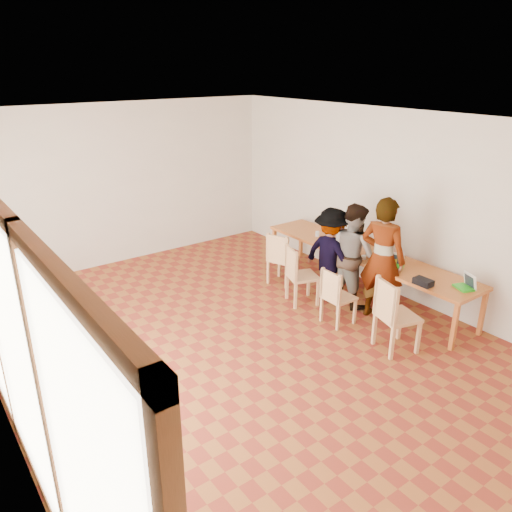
# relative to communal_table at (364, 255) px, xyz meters

# --- Properties ---
(ground) EXTENTS (8.00, 8.00, 0.00)m
(ground) POSITION_rel_communal_table_xyz_m (-2.50, -0.17, -0.70)
(ground) COLOR brown
(ground) RESTS_ON ground
(wall_back) EXTENTS (6.00, 0.10, 3.00)m
(wall_back) POSITION_rel_communal_table_xyz_m (-2.50, 3.83, 0.80)
(wall_back) COLOR beige
(wall_back) RESTS_ON ground
(wall_right) EXTENTS (0.10, 8.00, 3.00)m
(wall_right) POSITION_rel_communal_table_xyz_m (0.50, -0.17, 0.80)
(wall_right) COLOR beige
(wall_right) RESTS_ON ground
(ceiling) EXTENTS (6.00, 8.00, 0.04)m
(ceiling) POSITION_rel_communal_table_xyz_m (-2.50, -0.17, 2.32)
(ceiling) COLOR white
(ceiling) RESTS_ON wall_back
(communal_table) EXTENTS (0.80, 4.00, 0.75)m
(communal_table) POSITION_rel_communal_table_xyz_m (0.00, 0.00, 0.00)
(communal_table) COLOR #C96A2C
(communal_table) RESTS_ON ground
(side_table) EXTENTS (0.90, 0.90, 0.75)m
(side_table) POSITION_rel_communal_table_xyz_m (-4.90, 1.74, -0.03)
(side_table) COLOR #C96A2C
(side_table) RESTS_ON ground
(chair_near) EXTENTS (0.59, 0.59, 0.55)m
(chair_near) POSITION_rel_communal_table_xyz_m (-1.04, -1.43, -0.07)
(chair_near) COLOR tan
(chair_near) RESTS_ON ground
(chair_mid) EXTENTS (0.41, 0.41, 0.46)m
(chair_mid) POSITION_rel_communal_table_xyz_m (-1.12, -0.47, -0.17)
(chair_mid) COLOR tan
(chair_mid) RESTS_ON ground
(chair_far) EXTENTS (0.57, 0.57, 0.51)m
(chair_far) POSITION_rel_communal_table_xyz_m (-1.11, 0.39, -0.12)
(chair_far) COLOR tan
(chair_far) RESTS_ON ground
(chair_empty) EXTENTS (0.55, 0.55, 0.50)m
(chair_empty) POSITION_rel_communal_table_xyz_m (-0.86, 1.12, -0.13)
(chair_empty) COLOR tan
(chair_empty) RESTS_ON ground
(chair_spare) EXTENTS (0.53, 0.53, 0.46)m
(chair_spare) POSITION_rel_communal_table_xyz_m (-4.92, 2.04, -0.18)
(chair_spare) COLOR tan
(chair_spare) RESTS_ON ground
(person_near) EXTENTS (0.63, 0.79, 1.89)m
(person_near) POSITION_rel_communal_table_xyz_m (-0.42, -0.71, 0.24)
(person_near) COLOR gray
(person_near) RESTS_ON ground
(person_mid) EXTENTS (0.71, 0.87, 1.65)m
(person_mid) POSITION_rel_communal_table_xyz_m (-0.38, -0.09, 0.12)
(person_mid) COLOR gray
(person_mid) RESTS_ON ground
(person_far) EXTENTS (0.67, 1.05, 1.55)m
(person_far) POSITION_rel_communal_table_xyz_m (-0.58, 0.18, 0.07)
(person_far) COLOR gray
(person_far) RESTS_ON ground
(laptop_near) EXTENTS (0.29, 0.31, 0.22)m
(laptop_near) POSITION_rel_communal_table_xyz_m (0.07, -1.79, 0.11)
(laptop_near) COLOR green
(laptop_near) RESTS_ON communal_table
(laptop_mid) EXTENTS (0.29, 0.30, 0.20)m
(laptop_mid) POSITION_rel_communal_table_xyz_m (-0.07, -0.69, 0.10)
(laptop_mid) COLOR green
(laptop_mid) RESTS_ON communal_table
(laptop_far) EXTENTS (0.25, 0.27, 0.20)m
(laptop_far) POSITION_rel_communal_table_xyz_m (-0.09, 0.39, 0.10)
(laptop_far) COLOR green
(laptop_far) RESTS_ON communal_table
(yellow_mug) EXTENTS (0.17, 0.17, 0.11)m
(yellow_mug) POSITION_rel_communal_table_xyz_m (-0.06, -0.62, 0.10)
(yellow_mug) COLOR gold
(yellow_mug) RESTS_ON communal_table
(green_bottle) EXTENTS (0.07, 0.07, 0.28)m
(green_bottle) POSITION_rel_communal_table_xyz_m (-0.31, 0.16, 0.19)
(green_bottle) COLOR #136817
(green_bottle) RESTS_ON communal_table
(clear_glass) EXTENTS (0.07, 0.07, 0.09)m
(clear_glass) POSITION_rel_communal_table_xyz_m (-0.07, 1.05, 0.09)
(clear_glass) COLOR silver
(clear_glass) RESTS_ON communal_table
(condiment_cup) EXTENTS (0.08, 0.08, 0.06)m
(condiment_cup) POSITION_rel_communal_table_xyz_m (-0.25, -0.21, 0.08)
(condiment_cup) COLOR white
(condiment_cup) RESTS_ON communal_table
(pink_phone) EXTENTS (0.05, 0.10, 0.01)m
(pink_phone) POSITION_rel_communal_table_xyz_m (0.03, 0.28, 0.05)
(pink_phone) COLOR #ED358C
(pink_phone) RESTS_ON communal_table
(black_pouch) EXTENTS (0.16, 0.26, 0.09)m
(black_pouch) POSITION_rel_communal_table_xyz_m (-0.32, -1.37, 0.09)
(black_pouch) COLOR black
(black_pouch) RESTS_ON communal_table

